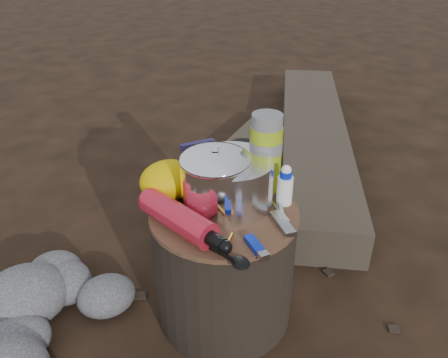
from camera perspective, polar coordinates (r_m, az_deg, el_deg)
name	(u,v)px	position (r m, az deg, el deg)	size (l,w,h in m)	color
ground	(224,310)	(1.50, 0.00, -16.05)	(60.00, 60.00, 0.00)	black
stump	(224,264)	(1.37, 0.00, -10.58)	(0.41, 0.41, 0.38)	black
rock_ring	(78,352)	(1.34, -17.81, -19.92)	(0.40, 0.87, 0.17)	#535358
log_main	(313,138)	(2.42, 11.10, 5.10)	(0.31, 1.85, 0.16)	#3A3127
log_small	(236,161)	(2.21, 1.52, 2.24)	(0.20, 1.10, 0.09)	#3A3127
foil_windscreen	(231,182)	(1.25, 0.92, -0.41)	(0.23, 0.23, 0.14)	silver
camping_pot	(215,181)	(1.21, -1.09, -0.23)	(0.19, 0.19, 0.19)	white
fuel_bottle	(179,218)	(1.17, -5.67, -4.89)	(0.07, 0.30, 0.07)	red
thermos	(266,153)	(1.31, 5.23, 3.27)	(0.09, 0.09, 0.23)	#91AD15
travel_mug	(243,163)	(1.36, 2.36, 1.99)	(0.08, 0.08, 0.12)	black
stuff_sack	(168,180)	(1.30, -7.01, -0.14)	(0.16, 0.13, 0.11)	#E2B700
food_pouch	(199,163)	(1.36, -3.11, 2.02)	(0.10, 0.02, 0.13)	navy
lighter	(255,245)	(1.13, 3.85, -8.18)	(0.02, 0.09, 0.02)	#0B23B9
multitool	(282,223)	(1.20, 7.32, -5.54)	(0.03, 0.11, 0.01)	#A3A4A9
pot_grabber	(278,209)	(1.26, 6.80, -3.70)	(0.03, 0.13, 0.01)	#A3A4A9
spork	(214,249)	(1.11, -1.24, -8.76)	(0.04, 0.17, 0.01)	black
squeeze_bottle	(285,187)	(1.27, 7.63, -0.96)	(0.04, 0.04, 0.11)	white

